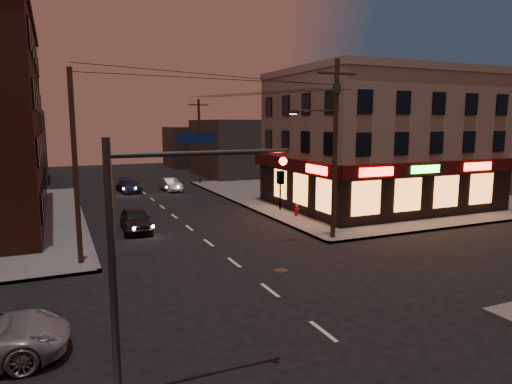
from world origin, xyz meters
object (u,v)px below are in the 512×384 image
sedan_near (136,219)px  sedan_mid (170,185)px  fire_hydrant (296,210)px  sedan_far (129,186)px

sedan_near → sedan_mid: size_ratio=1.12×
sedan_mid → fire_hydrant: 17.14m
sedan_near → sedan_mid: sedan_near is taller
sedan_near → sedan_far: bearing=86.3°
sedan_near → sedan_far: sedan_near is taller
sedan_mid → sedan_far: 3.97m
sedan_near → fire_hydrant: bearing=0.1°
sedan_near → fire_hydrant: (11.06, -0.60, -0.13)m
sedan_near → fire_hydrant: sedan_near is taller
sedan_near → fire_hydrant: 11.08m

